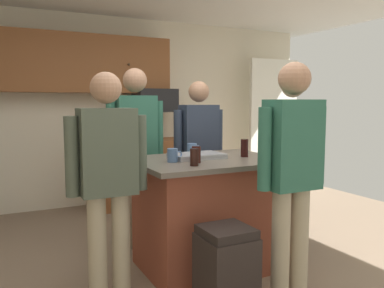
{
  "coord_description": "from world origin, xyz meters",
  "views": [
    {
      "loc": [
        -1.46,
        -2.77,
        1.44
      ],
      "look_at": [
        0.17,
        0.47,
        1.05
      ],
      "focal_mm": 37.36,
      "sensor_mm": 36.0,
      "label": 1
    }
  ],
  "objects_px": {
    "person_elder_center": "(199,148)",
    "person_guest_left": "(136,145)",
    "mug_ceramic_white": "(192,149)",
    "person_host_foreground": "(292,166)",
    "kitchen_island": "(208,213)",
    "glass_dark_ale": "(244,148)",
    "mug_blue_stoneware": "(173,155)",
    "tumbler_amber": "(196,155)",
    "serving_tray": "(197,156)",
    "person_guest_by_door": "(291,148)",
    "person_guest_right": "(108,173)",
    "microwave_over_range": "(155,100)",
    "glass_pilsner": "(194,157)",
    "trash_bin": "(226,272)"
  },
  "relations": [
    {
      "from": "person_elder_center",
      "to": "person_guest_left",
      "type": "bearing_deg",
      "value": -65.93
    },
    {
      "from": "person_elder_center",
      "to": "mug_ceramic_white",
      "type": "height_order",
      "value": "person_elder_center"
    },
    {
      "from": "person_host_foreground",
      "to": "person_guest_left",
      "type": "relative_size",
      "value": 0.97
    },
    {
      "from": "kitchen_island",
      "to": "person_elder_center",
      "type": "xyz_separation_m",
      "value": [
        0.32,
        0.78,
        0.47
      ]
    },
    {
      "from": "person_guest_left",
      "to": "glass_dark_ale",
      "type": "relative_size",
      "value": 11.23
    },
    {
      "from": "person_guest_left",
      "to": "mug_blue_stoneware",
      "type": "height_order",
      "value": "person_guest_left"
    },
    {
      "from": "tumbler_amber",
      "to": "glass_dark_ale",
      "type": "bearing_deg",
      "value": 12.31
    },
    {
      "from": "kitchen_island",
      "to": "tumbler_amber",
      "type": "distance_m",
      "value": 0.59
    },
    {
      "from": "serving_tray",
      "to": "person_guest_by_door",
      "type": "bearing_deg",
      "value": 0.08
    },
    {
      "from": "person_host_foreground",
      "to": "person_guest_right",
      "type": "bearing_deg",
      "value": 48.26
    },
    {
      "from": "microwave_over_range",
      "to": "person_guest_by_door",
      "type": "relative_size",
      "value": 0.33
    },
    {
      "from": "kitchen_island",
      "to": "tumbler_amber",
      "type": "height_order",
      "value": "tumbler_amber"
    },
    {
      "from": "mug_ceramic_white",
      "to": "glass_pilsner",
      "type": "relative_size",
      "value": 1.0
    },
    {
      "from": "serving_tray",
      "to": "trash_bin",
      "type": "xyz_separation_m",
      "value": [
        -0.2,
        -0.82,
        -0.67
      ]
    },
    {
      "from": "person_guest_left",
      "to": "tumbler_amber",
      "type": "relative_size",
      "value": 13.3
    },
    {
      "from": "person_guest_right",
      "to": "tumbler_amber",
      "type": "distance_m",
      "value": 0.75
    },
    {
      "from": "trash_bin",
      "to": "mug_ceramic_white",
      "type": "bearing_deg",
      "value": 75.86
    },
    {
      "from": "person_guest_by_door",
      "to": "serving_tray",
      "type": "height_order",
      "value": "person_guest_by_door"
    },
    {
      "from": "person_host_foreground",
      "to": "glass_dark_ale",
      "type": "bearing_deg",
      "value": -24.85
    },
    {
      "from": "person_guest_left",
      "to": "glass_pilsner",
      "type": "height_order",
      "value": "person_guest_left"
    },
    {
      "from": "person_guest_by_door",
      "to": "mug_blue_stoneware",
      "type": "xyz_separation_m",
      "value": [
        -1.31,
        -0.1,
        0.02
      ]
    },
    {
      "from": "microwave_over_range",
      "to": "glass_pilsner",
      "type": "distance_m",
      "value": 2.73
    },
    {
      "from": "kitchen_island",
      "to": "person_guest_left",
      "type": "xyz_separation_m",
      "value": [
        -0.39,
        0.75,
        0.54
      ]
    },
    {
      "from": "person_guest_by_door",
      "to": "serving_tray",
      "type": "relative_size",
      "value": 3.86
    },
    {
      "from": "person_elder_center",
      "to": "serving_tray",
      "type": "bearing_deg",
      "value": -6.52
    },
    {
      "from": "person_guest_by_door",
      "to": "mug_blue_stoneware",
      "type": "relative_size",
      "value": 13.27
    },
    {
      "from": "glass_dark_ale",
      "to": "tumbler_amber",
      "type": "distance_m",
      "value": 0.55
    },
    {
      "from": "kitchen_island",
      "to": "microwave_over_range",
      "type": "bearing_deg",
      "value": 79.49
    },
    {
      "from": "kitchen_island",
      "to": "person_guest_left",
      "type": "height_order",
      "value": "person_guest_left"
    },
    {
      "from": "kitchen_island",
      "to": "person_guest_by_door",
      "type": "height_order",
      "value": "person_guest_by_door"
    },
    {
      "from": "microwave_over_range",
      "to": "glass_dark_ale",
      "type": "relative_size",
      "value": 3.59
    },
    {
      "from": "microwave_over_range",
      "to": "person_guest_by_door",
      "type": "xyz_separation_m",
      "value": [
        0.54,
        -2.26,
        -0.47
      ]
    },
    {
      "from": "kitchen_island",
      "to": "person_guest_left",
      "type": "distance_m",
      "value": 1.0
    },
    {
      "from": "person_elder_center",
      "to": "trash_bin",
      "type": "distance_m",
      "value": 1.76
    },
    {
      "from": "kitchen_island",
      "to": "person_guest_right",
      "type": "xyz_separation_m",
      "value": [
        -0.93,
        -0.24,
        0.46
      ]
    },
    {
      "from": "microwave_over_range",
      "to": "person_guest_left",
      "type": "height_order",
      "value": "person_guest_left"
    },
    {
      "from": "person_host_foreground",
      "to": "glass_pilsner",
      "type": "relative_size",
      "value": 12.96
    },
    {
      "from": "person_guest_left",
      "to": "tumbler_amber",
      "type": "bearing_deg",
      "value": -14.9
    },
    {
      "from": "person_guest_left",
      "to": "glass_dark_ale",
      "type": "bearing_deg",
      "value": 15.73
    },
    {
      "from": "glass_dark_ale",
      "to": "serving_tray",
      "type": "bearing_deg",
      "value": 165.88
    },
    {
      "from": "person_guest_by_door",
      "to": "glass_dark_ale",
      "type": "bearing_deg",
      "value": 5.67
    },
    {
      "from": "person_guest_right",
      "to": "kitchen_island",
      "type": "bearing_deg",
      "value": 0.0
    },
    {
      "from": "mug_blue_stoneware",
      "to": "serving_tray",
      "type": "bearing_deg",
      "value": 20.65
    },
    {
      "from": "kitchen_island",
      "to": "person_guest_right",
      "type": "distance_m",
      "value": 1.06
    },
    {
      "from": "mug_blue_stoneware",
      "to": "tumbler_amber",
      "type": "height_order",
      "value": "tumbler_amber"
    },
    {
      "from": "mug_blue_stoneware",
      "to": "person_guest_by_door",
      "type": "bearing_deg",
      "value": 4.5
    },
    {
      "from": "person_guest_left",
      "to": "tumbler_amber",
      "type": "height_order",
      "value": "person_guest_left"
    },
    {
      "from": "person_elder_center",
      "to": "mug_ceramic_white",
      "type": "xyz_separation_m",
      "value": [
        -0.33,
        -0.51,
        0.06
      ]
    },
    {
      "from": "kitchen_island",
      "to": "person_guest_left",
      "type": "bearing_deg",
      "value": 117.08
    },
    {
      "from": "microwave_over_range",
      "to": "person_guest_right",
      "type": "relative_size",
      "value": 0.34
    }
  ]
}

